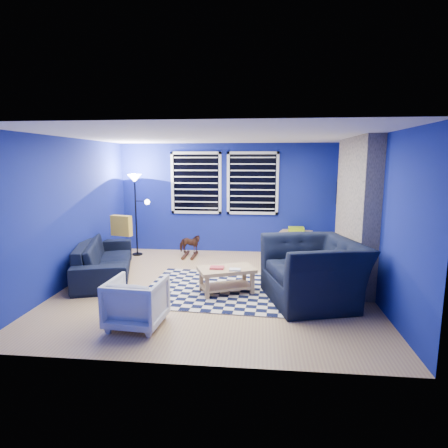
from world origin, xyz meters
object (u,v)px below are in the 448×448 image
at_px(armchair_big, 313,271).
at_px(coffee_table, 226,275).
at_px(floor_lamp, 136,189).
at_px(armchair_bent, 137,302).
at_px(cabinet, 296,243).
at_px(rocking_horse, 190,244).
at_px(tv, 342,195).
at_px(sofa, 105,259).

xyz_separation_m(armchair_big, coffee_table, (-1.34, 0.20, -0.17)).
bearing_deg(floor_lamp, armchair_bent, -71.55).
distance_m(cabinet, floor_lamp, 3.75).
distance_m(coffee_table, floor_lamp, 3.38).
distance_m(rocking_horse, cabinet, 2.37).
relative_size(tv, armchair_big, 0.69).
distance_m(rocking_horse, coffee_table, 2.44).
bearing_deg(sofa, coffee_table, -124.14).
relative_size(rocking_horse, floor_lamp, 0.29).
bearing_deg(floor_lamp, armchair_big, -34.61).
bearing_deg(armchair_bent, floor_lamp, -67.18).
bearing_deg(rocking_horse, armchair_bent, -171.06).
bearing_deg(cabinet, sofa, -136.82).
bearing_deg(armchair_bent, cabinet, -116.82).
xyz_separation_m(sofa, armchair_bent, (1.29, -1.99, -0.01)).
bearing_deg(rocking_horse, tv, -79.17).
bearing_deg(armchair_big, sofa, -119.15).
xyz_separation_m(sofa, coffee_table, (2.32, -0.68, -0.03)).
relative_size(coffee_table, floor_lamp, 0.55).
height_order(sofa, armchair_big, armchair_big).
distance_m(tv, armchair_bent, 5.00).
xyz_separation_m(coffee_table, floor_lamp, (-2.22, 2.25, 1.18)).
xyz_separation_m(tv, cabinet, (-0.91, 0.25, -1.11)).
distance_m(sofa, cabinet, 4.10).
bearing_deg(coffee_table, floor_lamp, 134.62).
height_order(tv, armchair_bent, tv).
bearing_deg(tv, coffee_table, -133.84).
xyz_separation_m(rocking_horse, cabinet, (2.35, 0.35, -0.00)).
relative_size(sofa, armchair_big, 1.56).
bearing_deg(rocking_horse, armchair_big, -126.62).
relative_size(sofa, coffee_table, 2.25).
distance_m(tv, coffee_table, 3.40).
bearing_deg(tv, floor_lamp, -179.15).
bearing_deg(cabinet, coffee_table, -101.40).
xyz_separation_m(armchair_bent, rocking_horse, (0.00, 3.53, -0.03)).
distance_m(sofa, coffee_table, 2.42).
height_order(sofa, armchair_bent, sofa).
height_order(armchair_big, armchair_bent, armchair_big).
distance_m(armchair_bent, rocking_horse, 3.53).
bearing_deg(armchair_bent, rocking_horse, -85.68).
relative_size(cabinet, floor_lamp, 0.42).
distance_m(armchair_bent, coffee_table, 1.67).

